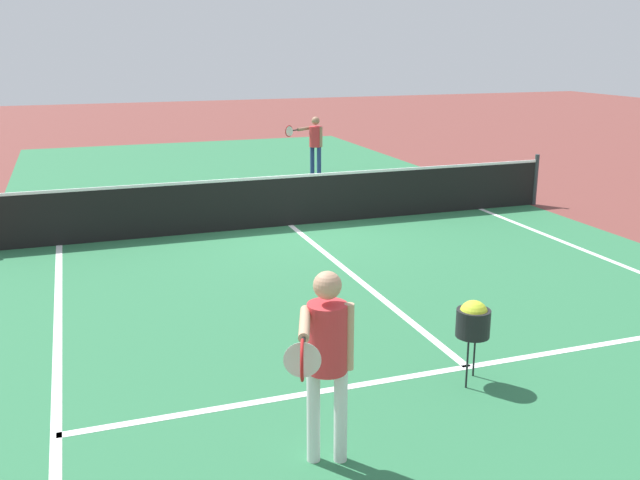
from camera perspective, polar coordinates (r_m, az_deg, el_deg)
ground_plane at (r=13.34m, az=-2.39°, el=1.18°), size 60.00×60.00×0.00m
court_surface_inbounds at (r=13.34m, az=-2.39°, el=1.18°), size 10.62×24.40×0.00m
line_sideline_left at (r=7.23m, az=-20.45°, el=-12.77°), size 0.10×11.89×0.01m
line_service_near at (r=7.78m, az=11.77°, el=-9.97°), size 8.22×0.10×0.01m
line_center_service at (r=10.44m, az=2.77°, el=-2.93°), size 0.10×6.40×0.01m
net at (r=13.22m, az=-2.41°, el=3.25°), size 10.90×0.09×1.07m
player_near at (r=5.60m, az=0.55°, el=-8.69°), size 0.78×1.09×1.64m
player_far at (r=18.26m, az=-0.42°, el=8.08°), size 1.09×0.61×1.51m
ball_hopper at (r=7.21m, az=12.24°, el=-6.29°), size 0.34×0.34×0.87m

